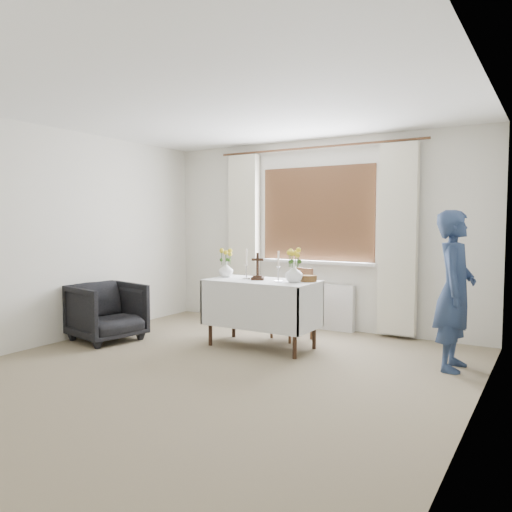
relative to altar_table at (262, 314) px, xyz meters
The scene contains 12 objects.
ground 1.24m from the altar_table, 85.94° to the right, with size 5.00×5.00×0.00m, color gray.
altar_table is the anchor object (origin of this frame).
wooden_chair 0.55m from the altar_table, 79.03° to the left, with size 0.40×0.40×0.86m, color brown, non-canonical shape.
armchair 1.87m from the altar_table, 158.47° to the right, with size 0.73×0.76×0.69m, color black.
person 2.05m from the altar_table, ahead, with size 0.56×0.37×1.53m, color navy.
radiator 1.25m from the altar_table, 86.14° to the left, with size 1.10×0.10×0.60m, color silver.
wooden_cross 0.54m from the altar_table, behind, with size 0.14×0.10×0.31m, color black, non-canonical shape.
candlestick_left 0.59m from the altar_table, behind, with size 0.10×0.10×0.35m, color silver, non-canonical shape.
candlestick_right 0.60m from the altar_table, ahead, with size 0.10×0.10×0.33m, color silver, non-canonical shape.
flower_vase_left 0.71m from the altar_table, behind, with size 0.17×0.17×0.18m, color white.
flower_vase_right 0.63m from the altar_table, ahead, with size 0.19×0.19×0.20m, color white.
wicker_basket 0.67m from the altar_table, 17.54° to the left, with size 0.18×0.18×0.07m, color brown.
Camera 1 is at (2.75, -3.60, 1.42)m, focal length 35.00 mm.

